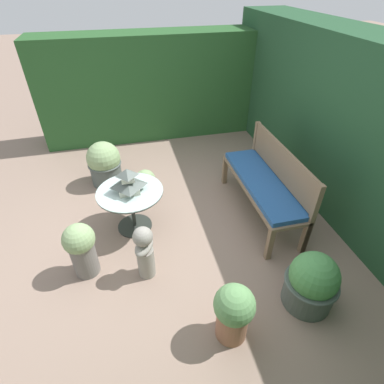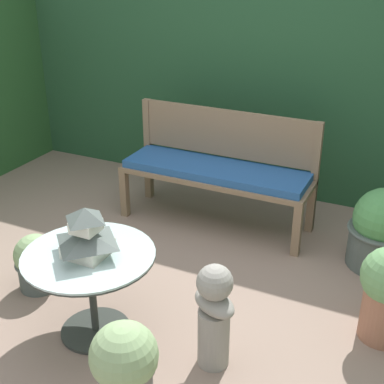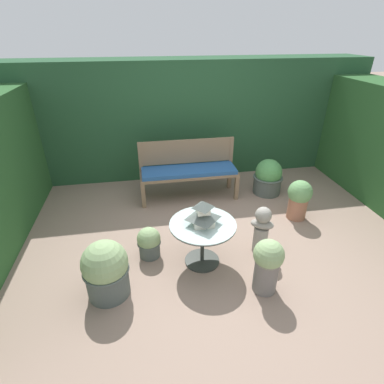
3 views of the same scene
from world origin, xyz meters
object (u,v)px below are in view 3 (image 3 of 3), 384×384
Objects in this scene: potted_plant_table_far at (299,198)px; patio_table at (203,232)px; potted_plant_bench_left at (268,177)px; garden_bust at (262,229)px; pagoda_birdhouse at (203,214)px; potted_plant_bench_right at (149,242)px; garden_bench at (189,173)px; potted_plant_patio_mid at (106,270)px; potted_plant_table_near at (267,263)px.

patio_table is at bearing -155.89° from potted_plant_table_far.
potted_plant_table_far is at bearing -80.65° from potted_plant_bench_left.
garden_bust reaches higher than potted_plant_table_far.
potted_plant_table_far reaches higher than patio_table.
potted_plant_bench_right is (-0.61, 0.22, -0.47)m from pagoda_birdhouse.
garden_bench is 2.45× the size of garden_bust.
pagoda_birdhouse is at bearing 16.19° from potted_plant_patio_mid.
potted_plant_bench_right is (-0.61, 0.22, -0.23)m from patio_table.
pagoda_birdhouse is 0.77× the size of potted_plant_bench_right.
potted_plant_patio_mid reaches higher than potted_plant_bench_right.
potted_plant_bench_right is 0.63× the size of potted_plant_table_near.
potted_plant_bench_left is (1.42, 1.49, -0.39)m from pagoda_birdhouse.
potted_plant_bench_left is at bearing 67.15° from potted_plant_table_near.
pagoda_birdhouse is at bearing -133.55° from potted_plant_bench_left.
pagoda_birdhouse reaches higher than potted_plant_table_far.
potted_plant_patio_mid is at bearing -130.61° from potted_plant_bench_right.
garden_bench is 1.59m from pagoda_birdhouse.
patio_table reaches higher than potted_plant_bench_right.
potted_plant_bench_right is at bearing -147.83° from potted_plant_bench_left.
potted_plant_bench_right is at bearing -117.70° from garden_bench.
potted_plant_patio_mid is 1.63× the size of potted_plant_bench_right.
potted_plant_bench_right is (-1.35, 0.15, -0.14)m from garden_bust.
potted_plant_bench_left reaches higher than potted_plant_bench_right.
potted_plant_table_far is (0.81, 0.63, -0.01)m from garden_bust.
potted_plant_table_near reaches higher than potted_plant_bench_left.
garden_bust is 1.60× the size of potted_plant_bench_right.
pagoda_birdhouse is at bearing 136.47° from potted_plant_table_near.
potted_plant_table_near is at bearing -128.74° from potted_plant_table_far.
potted_plant_table_near reaches higher than patio_table.
potted_plant_table_near is (-0.98, -1.23, 0.02)m from potted_plant_table_far.
potted_plant_patio_mid is (-1.06, -0.31, -0.11)m from patio_table.
potted_plant_patio_mid is 0.70m from potted_plant_bench_right.
garden_bust reaches higher than potted_plant_bench_left.
patio_table is 0.69m from potted_plant_bench_right.
garden_bench is 5.07× the size of pagoda_birdhouse.
pagoda_birdhouse reaches higher than potted_plant_patio_mid.
pagoda_birdhouse reaches higher than garden_bust.
potted_plant_bench_left is (1.31, -0.08, -0.15)m from garden_bench.
potted_plant_table_far is (1.44, -0.87, -0.11)m from garden_bench.
pagoda_birdhouse is 0.49× the size of potted_plant_table_near.
potted_plant_bench_left is (2.02, 1.27, 0.08)m from potted_plant_bench_right.
patio_table is at bearing 16.19° from potted_plant_patio_mid.
potted_plant_table_near is at bearing -43.53° from pagoda_birdhouse.
potted_plant_table_near is (1.17, -0.75, 0.16)m from potted_plant_bench_right.
garden_bust is 0.63m from potted_plant_table_near.
pagoda_birdhouse is (-0.10, -1.57, 0.23)m from garden_bench.
patio_table is 1.27× the size of potted_plant_bench_left.
potted_plant_patio_mid is at bearing -159.01° from potted_plant_table_far.
patio_table reaches higher than garden_bench.
potted_plant_bench_left is at bearing 92.44° from garden_bust.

